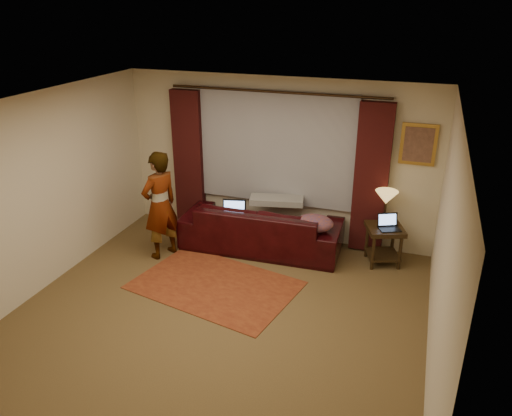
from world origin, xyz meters
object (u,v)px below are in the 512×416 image
Objects in this scene: tiffany_lamp at (385,208)px; laptop_table at (390,223)px; end_table at (383,245)px; person at (160,205)px; sofa at (262,219)px; laptop_sofa at (233,211)px.

laptop_table is at bearing -57.24° from tiffany_lamp.
person is (-3.21, -0.85, 0.53)m from end_table.
laptop_table is at bearing -47.76° from end_table.
end_table is at bearing 106.93° from laptop_table.
laptop_table is (0.06, -0.07, 0.40)m from end_table.
laptop_table is at bearing 179.54° from sofa.
tiffany_lamp reaches higher than sofa.
person reaches higher than end_table.
laptop_sofa is 2.31m from end_table.
tiffany_lamp is at bearing 112.79° from end_table.
tiffany_lamp reaches higher than laptop_sofa.
end_table is (2.26, 0.29, -0.34)m from laptop_sofa.
laptop_sofa is 2.27m from tiffany_lamp.
person reaches higher than sofa.
tiffany_lamp is 1.64× the size of laptop_table.
laptop_sofa is 2.34m from laptop_table.
person is at bearing -163.25° from laptop_sofa.
laptop_table reaches higher than laptop_sofa.
laptop_sofa is 0.76× the size of tiffany_lamp.
end_table is (1.86, 0.13, -0.20)m from sofa.
end_table is at bearing -6.98° from laptop_sofa.
laptop_sofa is at bearing -170.52° from tiffany_lamp.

